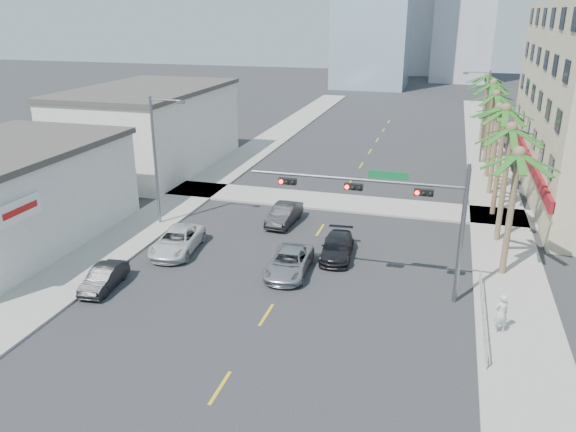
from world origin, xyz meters
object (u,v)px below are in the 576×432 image
object	(u,v)px
car_parked_mid	(104,278)
car_parked_far	(177,241)
car_lane_center	(289,263)
pedestrian	(501,313)
car_lane_left	(284,214)
traffic_signal_mast	(398,205)
car_lane_right	(337,247)

from	to	relation	value
car_parked_mid	car_parked_far	bearing A→B (deg)	68.25
car_parked_mid	car_lane_center	bearing A→B (deg)	20.55
car_parked_far	pedestrian	bearing A→B (deg)	-20.02
car_lane_center	car_parked_far	bearing A→B (deg)	169.42
car_lane_left	pedestrian	size ratio (longest dim) A/B	2.20
car_lane_left	pedestrian	xyz separation A→B (m)	(13.77, -11.26, 0.42)
pedestrian	car_parked_mid	bearing A→B (deg)	-25.57
traffic_signal_mast	car_lane_left	size ratio (longest dim) A/B	2.60
car_lane_center	traffic_signal_mast	bearing A→B (deg)	-11.51
car_lane_center	car_lane_right	size ratio (longest dim) A/B	1.07
traffic_signal_mast	car_lane_center	bearing A→B (deg)	171.23
car_lane_center	car_lane_right	bearing A→B (deg)	50.96
car_lane_left	car_lane_right	distance (m)	6.65
car_lane_right	car_lane_left	bearing A→B (deg)	130.92
car_lane_left	car_lane_right	bearing A→B (deg)	-40.94
car_lane_left	car_lane_right	xyz separation A→B (m)	(4.75, -4.65, -0.06)
car_parked_mid	car_lane_left	world-z (taller)	car_lane_left
car_parked_far	pedestrian	size ratio (longest dim) A/B	2.62
car_lane_left	pedestrian	world-z (taller)	pedestrian
pedestrian	car_lane_right	bearing A→B (deg)	-64.47
car_parked_far	pedestrian	xyz separation A→B (m)	(18.82, -4.64, 0.41)
car_lane_right	car_lane_center	bearing A→B (deg)	-130.95
car_parked_mid	car_lane_center	distance (m)	10.25
car_parked_mid	pedestrian	xyz separation A→B (m)	(20.42, 0.95, 0.51)
car_lane_left	pedestrian	bearing A→B (deg)	-35.81
traffic_signal_mast	car_lane_left	bearing A→B (deg)	134.81
car_parked_mid	car_parked_far	distance (m)	5.82
traffic_signal_mast	car_lane_left	world-z (taller)	traffic_signal_mast
car_lane_right	traffic_signal_mast	bearing A→B (deg)	-50.80
car_parked_mid	car_lane_right	world-z (taller)	car_lane_right
traffic_signal_mast	car_parked_far	xyz separation A→B (m)	(-13.58, 1.97, -4.35)
car_lane_left	car_lane_right	size ratio (longest dim) A/B	0.96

